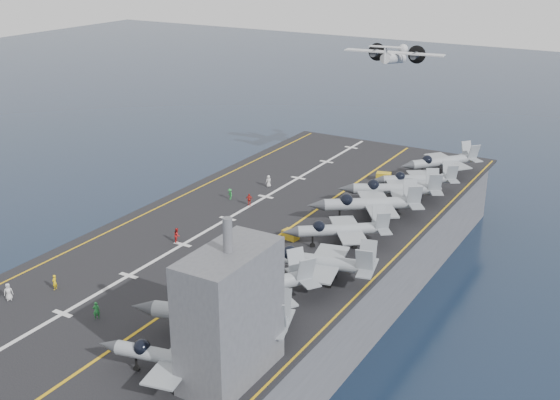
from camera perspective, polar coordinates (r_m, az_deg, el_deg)
The scene contains 29 objects.
ground at distance 98.08m, azimuth -1.20°, elevation -7.84°, with size 500.00×500.00×0.00m, color #142135.
hull at distance 95.79m, azimuth -1.22°, elevation -5.21°, with size 36.00×90.00×10.00m, color #56595E.
flight_deck at distance 93.63m, azimuth -1.24°, elevation -2.35°, with size 38.00×92.00×0.40m, color black.
foul_line at distance 92.13m, azimuth 0.35°, elevation -2.59°, with size 0.35×90.00×0.02m, color gold.
landing_centerline at distance 96.60m, azimuth -4.28°, elevation -1.52°, with size 0.50×90.00×0.02m, color silver.
deck_edge_port at distance 102.87m, azimuth -9.33°, elevation -0.33°, with size 0.25×90.00×0.02m, color gold.
deck_edge_stbd at distance 86.10m, azimuth 9.34°, elevation -4.63°, with size 0.25×90.00×0.02m, color gold.
island_superstructure at distance 60.26m, azimuth -4.12°, elevation -8.08°, with size 5.00×10.00×15.00m, color #56595E, non-canonical shape.
fighter_jet_0 at distance 63.09m, azimuth -8.84°, elevation -12.46°, with size 14.20×10.92×4.42m, color #8F969F, non-canonical shape.
fighter_jet_1 at distance 67.64m, azimuth -4.96°, elevation -9.28°, with size 18.30×14.87×5.50m, color gray, non-canonical shape.
fighter_jet_2 at distance 72.55m, azimuth -2.18°, elevation -7.08°, with size 16.98×18.40×5.32m, color #9FA5AF, non-canonical shape.
fighter_jet_3 at distance 78.50m, azimuth 3.12°, elevation -4.90°, with size 16.71×13.01×5.15m, color #90979D, non-canonical shape.
fighter_jet_4 at distance 87.58m, azimuth 5.09°, elevation -2.31°, with size 16.13×15.30×4.67m, color #9FA8B0, non-canonical shape.
fighter_jet_5 at distance 95.47m, azimuth 7.44°, elevation -0.20°, with size 18.55×17.32×5.36m, color gray, non-canonical shape.
fighter_jet_6 at distance 101.85m, azimuth 9.41°, elevation 0.97°, with size 17.66×15.80×5.12m, color gray, non-canonical shape.
fighter_jet_7 at distance 107.44m, azimuth 11.22°, elevation 1.74°, with size 15.70×14.67×4.54m, color gray, non-canonical shape.
fighter_jet_8 at distance 116.52m, azimuth 13.14°, elevation 3.16°, with size 15.88×16.56×4.80m, color gray, non-canonical shape.
tow_cart_a at distance 73.80m, azimuth -7.73°, elevation -8.56°, with size 2.44×2.08×1.24m, color yellow, non-canonical shape.
tow_cart_b at distance 89.78m, azimuth 0.87°, elevation -2.84°, with size 2.17×1.59×1.19m, color gold, non-canonical shape.
tow_cart_c at distance 112.23m, azimuth 8.41°, elevation 1.88°, with size 2.51×1.94×1.34m, color gold, non-canonical shape.
crew_0 at distance 80.57m, azimuth -21.21°, elevation -6.97°, with size 1.31×1.38×1.92m, color silver.
crew_1 at distance 81.17m, azimuth -17.85°, elevation -6.38°, with size 0.90×1.17×1.75m, color yellow.
crew_2 at distance 89.67m, azimuth -8.36°, elevation -2.85°, with size 1.23×1.39×1.94m, color #B21919.
crew_3 at distance 103.40m, azimuth -4.09°, elevation 0.49°, with size 1.17×1.02×1.64m, color #248A38.
crew_4 at distance 100.88m, azimuth -2.53°, elevation 0.04°, with size 1.28×1.21×1.78m, color red.
crew_5 at distance 108.28m, azimuth -0.94°, elevation 1.54°, with size 1.22×1.33×1.85m, color silver.
crew_6 at distance 74.09m, azimuth -14.70°, elevation -8.67°, with size 1.35×1.37×1.93m, color #227F35.
crew_7 at distance 84.15m, azimuth -4.12°, elevation -4.39°, with size 1.08×0.77×1.69m, color silver.
transport_plane at distance 143.28m, azimuth 9.21°, elevation 11.29°, with size 21.29×15.71×4.70m, color silver, non-canonical shape.
Camera 1 is at (45.38, -73.23, 46.86)m, focal length 45.00 mm.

